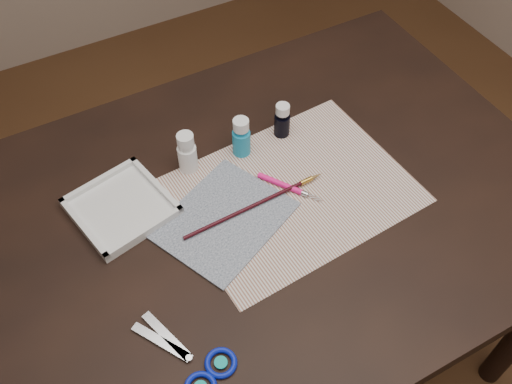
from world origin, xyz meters
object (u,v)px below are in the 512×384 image
canvas (224,219)px  paint_bottle_cyan (241,137)px  paper (292,191)px  paint_bottle_white (187,152)px  palette_tray (121,207)px  scissors (178,355)px  paint_bottle_navy (282,120)px

canvas → paint_bottle_cyan: bearing=51.7°
paper → paint_bottle_cyan: paint_bottle_cyan is taller
paint_bottle_white → palette_tray: paint_bottle_white is taller
scissors → paint_bottle_cyan: bearing=-71.8°
paper → canvas: size_ratio=1.89×
canvas → palette_tray: bearing=144.4°
paper → paint_bottle_navy: size_ratio=5.54×
paper → scissors: 0.42m
scissors → palette_tray: 0.35m
paper → paint_bottle_cyan: (-0.04, 0.15, 0.05)m
paper → palette_tray: palette_tray is taller
paint_bottle_cyan → paint_bottle_white: bearing=173.9°
paint_bottle_navy → scissors: 0.57m
paper → paint_bottle_navy: (0.06, 0.16, 0.04)m
canvas → paint_bottle_white: (-0.00, 0.16, 0.05)m
canvas → scissors: (-0.20, -0.22, 0.00)m
paper → paint_bottle_white: bearing=135.4°
paint_bottle_white → scissors: paint_bottle_white is taller
paint_bottle_white → paint_bottle_navy: bearing=-1.5°
paper → scissors: scissors is taller
paper → paint_bottle_white: 0.24m
paper → paint_bottle_white: paint_bottle_white is taller
canvas → palette_tray: 0.21m
paint_bottle_white → paint_bottle_cyan: 0.12m
paint_bottle_white → paint_bottle_cyan: bearing=-6.1°
paper → paint_bottle_navy: 0.18m
paint_bottle_white → scissors: (-0.19, -0.38, -0.04)m
paint_bottle_navy → scissors: bearing=-138.3°
paint_bottle_white → paint_bottle_navy: paint_bottle_white is taller
paint_bottle_white → scissors: size_ratio=0.46×
paint_bottle_navy → palette_tray: size_ratio=0.47×
scissors → palette_tray: size_ratio=1.18×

